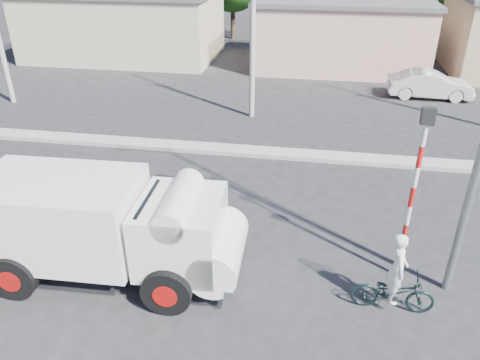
% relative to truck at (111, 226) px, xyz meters
% --- Properties ---
extents(ground_plane, '(120.00, 120.00, 0.00)m').
position_rel_truck_xyz_m(ground_plane, '(3.66, -0.38, -1.42)').
color(ground_plane, '#252527').
rests_on(ground_plane, ground).
extents(median, '(40.00, 0.80, 0.16)m').
position_rel_truck_xyz_m(median, '(3.66, 7.62, -1.34)').
color(median, '#99968E').
rests_on(median, ground).
extents(truck, '(6.29, 2.69, 2.56)m').
position_rel_truck_xyz_m(truck, '(0.00, 0.00, 0.00)').
color(truck, black).
rests_on(truck, ground).
extents(bicycle, '(1.83, 0.66, 0.95)m').
position_rel_truck_xyz_m(bicycle, '(6.56, -0.11, -0.94)').
color(bicycle, black).
rests_on(bicycle, ground).
extents(cyclist, '(0.42, 0.63, 1.71)m').
position_rel_truck_xyz_m(cyclist, '(6.56, -0.11, -0.57)').
color(cyclist, white).
rests_on(cyclist, ground).
extents(car_cream, '(4.14, 1.52, 1.36)m').
position_rel_truck_xyz_m(car_cream, '(10.15, 15.82, -0.74)').
color(car_cream, beige).
rests_on(car_cream, ground).
extents(traffic_pole, '(0.28, 0.18, 4.36)m').
position_rel_truck_xyz_m(traffic_pole, '(6.86, 1.12, 1.17)').
color(traffic_pole, red).
rests_on(traffic_pole, ground).
extents(building_row, '(37.80, 7.30, 4.44)m').
position_rel_truck_xyz_m(building_row, '(4.76, 21.62, 0.71)').
color(building_row, beige).
rests_on(building_row, ground).
extents(utility_poles, '(35.40, 0.24, 8.00)m').
position_rel_truck_xyz_m(utility_poles, '(6.91, 11.62, 2.65)').
color(utility_poles, '#99968E').
rests_on(utility_poles, ground).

